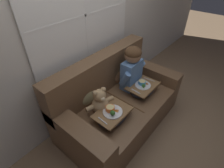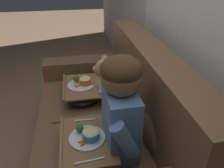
# 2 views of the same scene
# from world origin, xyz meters

# --- Properties ---
(ground_plane) EXTENTS (14.00, 14.00, 0.00)m
(ground_plane) POSITION_xyz_m (0.00, 0.00, 0.00)
(ground_plane) COLOR #8E7051
(wall_back_with_window) EXTENTS (8.00, 0.08, 2.60)m
(wall_back_with_window) POSITION_xyz_m (0.00, 0.63, 1.31)
(wall_back_with_window) COLOR beige
(wall_back_with_window) RESTS_ON ground_plane
(couch) EXTENTS (1.78, 0.98, 1.01)m
(couch) POSITION_xyz_m (0.00, 0.07, 0.35)
(couch) COLOR brown
(couch) RESTS_ON ground_plane
(throw_pillow_behind_child) EXTENTS (0.35, 0.17, 0.36)m
(throw_pillow_behind_child) POSITION_xyz_m (0.34, 0.31, 0.63)
(throw_pillow_behind_child) COLOR #B2754C
(throw_pillow_behind_child) RESTS_ON couch
(throw_pillow_behind_teddy) EXTENTS (0.32, 0.15, 0.33)m
(throw_pillow_behind_teddy) POSITION_xyz_m (-0.34, 0.31, 0.63)
(throw_pillow_behind_teddy) COLOR tan
(throw_pillow_behind_teddy) RESTS_ON couch
(child_figure) EXTENTS (0.46, 0.23, 0.65)m
(child_figure) POSITION_xyz_m (0.34, 0.08, 0.82)
(child_figure) COLOR #5B84BC
(child_figure) RESTS_ON couch
(teddy_bear) EXTENTS (0.39, 0.28, 0.36)m
(teddy_bear) POSITION_xyz_m (-0.34, 0.07, 0.61)
(teddy_bear) COLOR tan
(teddy_bear) RESTS_ON couch
(lap_tray_child) EXTENTS (0.46, 0.33, 0.19)m
(lap_tray_child) POSITION_xyz_m (0.34, -0.13, 0.53)
(lap_tray_child) COLOR #2D2D38
(lap_tray_child) RESTS_ON child_figure
(lap_tray_teddy) EXTENTS (0.45, 0.31, 0.20)m
(lap_tray_teddy) POSITION_xyz_m (-0.34, -0.13, 0.53)
(lap_tray_teddy) COLOR #2D2D38
(lap_tray_teddy) RESTS_ON teddy_bear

